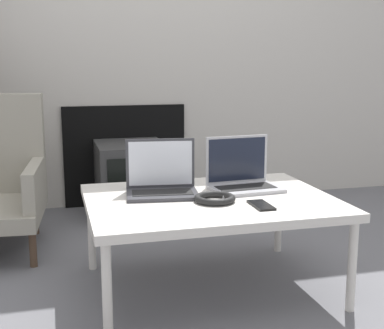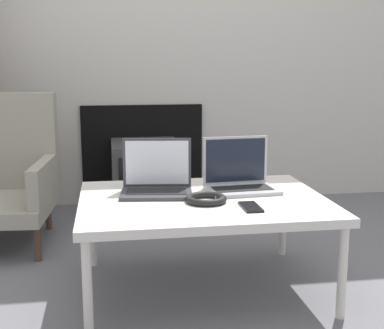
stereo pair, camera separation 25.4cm
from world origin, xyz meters
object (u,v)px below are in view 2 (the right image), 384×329
laptop_left (157,181)px  phone (251,207)px  headphones (205,199)px  tv (146,178)px  laptop_right (239,178)px  armchair (0,173)px

laptop_left → phone: bearing=-34.0°
headphones → tv: tv is taller
laptop_right → headphones: 0.27m
laptop_left → phone: size_ratio=2.21×
laptop_left → phone: 0.46m
headphones → phone: bearing=-35.5°
headphones → phone: (0.16, -0.12, -0.01)m
armchair → laptop_left: bearing=-36.5°
laptop_left → phone: laptop_left is taller
phone → tv: bearing=102.5°
laptop_right → phone: (-0.03, -0.30, -0.05)m
phone → laptop_left: bearing=138.7°
phone → armchair: armchair is taller
laptop_left → laptop_right: same height
armchair → phone: bearing=-36.4°
laptop_left → tv: 1.15m
laptop_right → headphones: bearing=-140.1°
laptop_right → armchair: size_ratio=0.40×
laptop_left → tv: bearing=95.8°
laptop_right → headphones: (-0.19, -0.19, -0.04)m
laptop_right → phone: laptop_right is taller
laptop_right → armchair: armchair is taller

